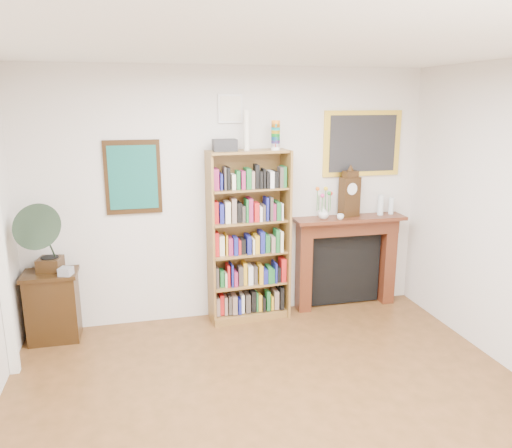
{
  "coord_description": "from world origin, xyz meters",
  "views": [
    {
      "loc": [
        -1.04,
        -2.88,
        2.44
      ],
      "look_at": [
        0.07,
        1.6,
        1.29
      ],
      "focal_mm": 35.0,
      "sensor_mm": 36.0,
      "label": 1
    }
  ],
  "objects_px": {
    "cd_stack": "(66,271)",
    "bottle_right": "(391,206)",
    "side_cabinet": "(53,306)",
    "bottle_left": "(381,205)",
    "teacup": "(340,217)",
    "bookshelf": "(249,227)",
    "mantel_clock": "(349,195)",
    "flower_vase": "(323,213)",
    "fireplace": "(346,254)",
    "gramophone": "(45,234)"
  },
  "relations": [
    {
      "from": "bottle_left",
      "to": "bookshelf",
      "type": "bearing_deg",
      "value": -178.37
    },
    {
      "from": "side_cabinet",
      "to": "bottle_right",
      "type": "height_order",
      "value": "bottle_right"
    },
    {
      "from": "fireplace",
      "to": "mantel_clock",
      "type": "distance_m",
      "value": 0.72
    },
    {
      "from": "bookshelf",
      "to": "flower_vase",
      "type": "height_order",
      "value": "bookshelf"
    },
    {
      "from": "flower_vase",
      "to": "fireplace",
      "type": "bearing_deg",
      "value": 9.58
    },
    {
      "from": "mantel_clock",
      "to": "flower_vase",
      "type": "xyz_separation_m",
      "value": [
        -0.33,
        -0.04,
        -0.19
      ]
    },
    {
      "from": "fireplace",
      "to": "gramophone",
      "type": "height_order",
      "value": "gramophone"
    },
    {
      "from": "bookshelf",
      "to": "fireplace",
      "type": "bearing_deg",
      "value": -0.69
    },
    {
      "from": "teacup",
      "to": "bottle_right",
      "type": "distance_m",
      "value": 0.72
    },
    {
      "from": "cd_stack",
      "to": "bottle_left",
      "type": "bearing_deg",
      "value": 3.36
    },
    {
      "from": "mantel_clock",
      "to": "bottle_right",
      "type": "relative_size",
      "value": 2.67
    },
    {
      "from": "mantel_clock",
      "to": "bottle_left",
      "type": "distance_m",
      "value": 0.42
    },
    {
      "from": "bookshelf",
      "to": "bottle_left",
      "type": "bearing_deg",
      "value": -2.84
    },
    {
      "from": "teacup",
      "to": "bottle_left",
      "type": "bearing_deg",
      "value": 11.12
    },
    {
      "from": "gramophone",
      "to": "bookshelf",
      "type": "bearing_deg",
      "value": 13.2
    },
    {
      "from": "bookshelf",
      "to": "gramophone",
      "type": "relative_size",
      "value": 2.95
    },
    {
      "from": "mantel_clock",
      "to": "flower_vase",
      "type": "bearing_deg",
      "value": 172.55
    },
    {
      "from": "side_cabinet",
      "to": "bottle_right",
      "type": "xyz_separation_m",
      "value": [
        3.85,
        0.1,
        0.85
      ]
    },
    {
      "from": "bookshelf",
      "to": "bottle_left",
      "type": "distance_m",
      "value": 1.62
    },
    {
      "from": "cd_stack",
      "to": "bottle_left",
      "type": "xyz_separation_m",
      "value": [
        3.53,
        0.21,
        0.46
      ]
    },
    {
      "from": "mantel_clock",
      "to": "gramophone",
      "type": "bearing_deg",
      "value": 168.64
    },
    {
      "from": "gramophone",
      "to": "fireplace",
      "type": "bearing_deg",
      "value": 13.44
    },
    {
      "from": "cd_stack",
      "to": "bottle_right",
      "type": "xyz_separation_m",
      "value": [
        3.68,
        0.22,
        0.44
      ]
    },
    {
      "from": "mantel_clock",
      "to": "flower_vase",
      "type": "relative_size",
      "value": 3.92
    },
    {
      "from": "flower_vase",
      "to": "bottle_left",
      "type": "height_order",
      "value": "bottle_left"
    },
    {
      "from": "fireplace",
      "to": "mantel_clock",
      "type": "bearing_deg",
      "value": -78.48
    },
    {
      "from": "bookshelf",
      "to": "mantel_clock",
      "type": "height_order",
      "value": "bookshelf"
    },
    {
      "from": "fireplace",
      "to": "bottle_left",
      "type": "height_order",
      "value": "bottle_left"
    },
    {
      "from": "side_cabinet",
      "to": "fireplace",
      "type": "relative_size",
      "value": 0.55
    },
    {
      "from": "side_cabinet",
      "to": "bottle_right",
      "type": "bearing_deg",
      "value": 1.92
    },
    {
      "from": "teacup",
      "to": "bottle_right",
      "type": "relative_size",
      "value": 0.4
    },
    {
      "from": "teacup",
      "to": "bottle_left",
      "type": "xyz_separation_m",
      "value": [
        0.55,
        0.11,
        0.09
      ]
    },
    {
      "from": "side_cabinet",
      "to": "teacup",
      "type": "relative_size",
      "value": 9.19
    },
    {
      "from": "fireplace",
      "to": "bottle_right",
      "type": "bearing_deg",
      "value": -0.94
    },
    {
      "from": "bottle_left",
      "to": "bottle_right",
      "type": "xyz_separation_m",
      "value": [
        0.15,
        0.02,
        -0.02
      ]
    },
    {
      "from": "bottle_left",
      "to": "flower_vase",
      "type": "bearing_deg",
      "value": -178.32
    },
    {
      "from": "bookshelf",
      "to": "mantel_clock",
      "type": "distance_m",
      "value": 1.25
    },
    {
      "from": "mantel_clock",
      "to": "teacup",
      "type": "xyz_separation_m",
      "value": [
        -0.16,
        -0.13,
        -0.23
      ]
    },
    {
      "from": "bookshelf",
      "to": "fireplace",
      "type": "height_order",
      "value": "bookshelf"
    },
    {
      "from": "side_cabinet",
      "to": "fireplace",
      "type": "height_order",
      "value": "fireplace"
    },
    {
      "from": "bookshelf",
      "to": "cd_stack",
      "type": "bearing_deg",
      "value": -179.66
    },
    {
      "from": "gramophone",
      "to": "mantel_clock",
      "type": "height_order",
      "value": "mantel_clock"
    },
    {
      "from": "bottle_right",
      "to": "teacup",
      "type": "bearing_deg",
      "value": -169.85
    },
    {
      "from": "flower_vase",
      "to": "teacup",
      "type": "xyz_separation_m",
      "value": [
        0.17,
        -0.09,
        -0.04
      ]
    },
    {
      "from": "flower_vase",
      "to": "mantel_clock",
      "type": "bearing_deg",
      "value": 7.01
    },
    {
      "from": "gramophone",
      "to": "teacup",
      "type": "relative_size",
      "value": 9.37
    },
    {
      "from": "fireplace",
      "to": "gramophone",
      "type": "xyz_separation_m",
      "value": [
        -3.3,
        -0.19,
        0.5
      ]
    },
    {
      "from": "cd_stack",
      "to": "teacup",
      "type": "relative_size",
      "value": 1.5
    },
    {
      "from": "side_cabinet",
      "to": "fireplace",
      "type": "xyz_separation_m",
      "value": [
        3.3,
        0.12,
        0.29
      ]
    },
    {
      "from": "bottle_right",
      "to": "bottle_left",
      "type": "bearing_deg",
      "value": -173.52
    }
  ]
}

